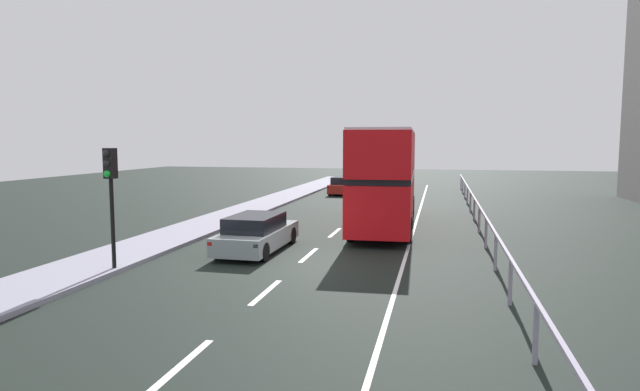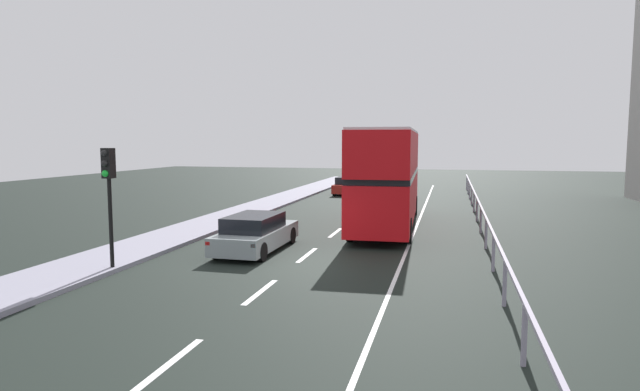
# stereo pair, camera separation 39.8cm
# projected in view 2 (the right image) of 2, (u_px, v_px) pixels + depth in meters

# --- Properties ---
(ground_plane) EXTENTS (75.35, 120.00, 0.10)m
(ground_plane) POSITION_uv_depth(u_px,v_px,m) (298.00, 264.00, 17.29)
(ground_plane) COLOR black
(near_sidewalk_kerb) EXTENTS (2.60, 80.00, 0.14)m
(near_sidewalk_kerb) POSITION_uv_depth(u_px,v_px,m) (130.00, 251.00, 18.74)
(near_sidewalk_kerb) COLOR gray
(near_sidewalk_kerb) RESTS_ON ground
(lane_paint_markings) EXTENTS (3.43, 46.00, 0.01)m
(lane_paint_markings) POSITION_uv_depth(u_px,v_px,m) (388.00, 224.00, 25.17)
(lane_paint_markings) COLOR silver
(lane_paint_markings) RESTS_ON ground
(bridge_side_railing) EXTENTS (0.10, 42.00, 1.15)m
(bridge_side_railing) POSITION_uv_depth(u_px,v_px,m) (479.00, 207.00, 24.43)
(bridge_side_railing) COLOR gray
(bridge_side_railing) RESTS_ON ground
(double_decker_bus_red) EXTENTS (2.85, 11.55, 4.44)m
(double_decker_bus_red) POSITION_uv_depth(u_px,v_px,m) (388.00, 175.00, 24.49)
(double_decker_bus_red) COLOR red
(double_decker_bus_red) RESTS_ON ground
(hatchback_car_near) EXTENTS (1.86, 4.61, 1.34)m
(hatchback_car_near) POSITION_uv_depth(u_px,v_px,m) (256.00, 233.00, 19.02)
(hatchback_car_near) COLOR gray
(hatchback_car_near) RESTS_ON ground
(traffic_signal_pole) EXTENTS (0.30, 0.42, 3.59)m
(traffic_signal_pole) POSITION_uv_depth(u_px,v_px,m) (108.00, 178.00, 15.77)
(traffic_signal_pole) COLOR black
(traffic_signal_pole) RESTS_ON near_sidewalk_kerb
(sedan_car_ahead) EXTENTS (1.80, 4.43, 1.30)m
(sedan_car_ahead) POSITION_uv_depth(u_px,v_px,m) (348.00, 186.00, 39.74)
(sedan_car_ahead) COLOR maroon
(sedan_car_ahead) RESTS_ON ground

